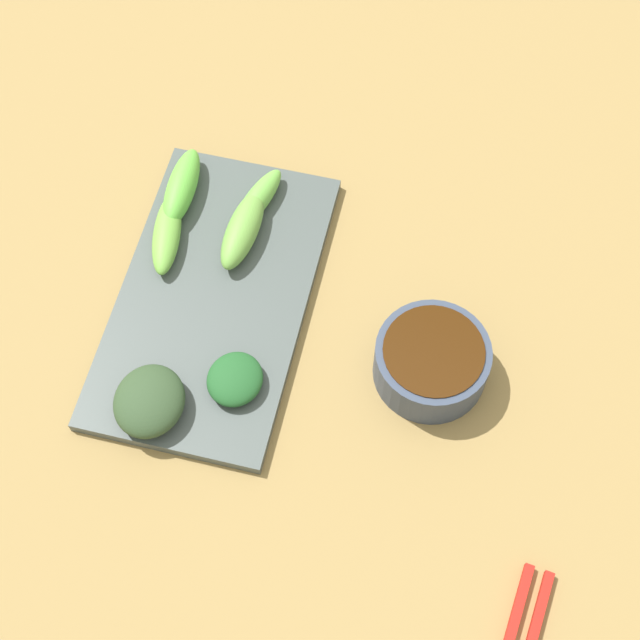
% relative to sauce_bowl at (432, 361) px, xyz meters
% --- Properties ---
extents(tabletop, '(2.10, 2.10, 0.02)m').
position_rel_sauce_bowl_xyz_m(tabletop, '(0.11, -0.03, -0.03)').
color(tabletop, olive).
rests_on(tabletop, ground).
extents(sauce_bowl, '(0.10, 0.10, 0.05)m').
position_rel_sauce_bowl_xyz_m(sauce_bowl, '(0.00, 0.00, 0.00)').
color(sauce_bowl, '#384358').
rests_on(sauce_bowl, tabletop).
extents(serving_plate, '(0.17, 0.31, 0.01)m').
position_rel_sauce_bowl_xyz_m(serving_plate, '(0.21, -0.03, -0.02)').
color(serving_plate, '#464F4E').
rests_on(serving_plate, tabletop).
extents(broccoli_stalk_0, '(0.05, 0.08, 0.02)m').
position_rel_sauce_bowl_xyz_m(broccoli_stalk_0, '(0.20, -0.13, -0.00)').
color(broccoli_stalk_0, '#6BB546').
rests_on(broccoli_stalk_0, serving_plate).
extents(broccoli_leafy_1, '(0.06, 0.07, 0.03)m').
position_rel_sauce_bowl_xyz_m(broccoli_leafy_1, '(0.23, 0.10, 0.00)').
color(broccoli_leafy_1, '#2F4729').
rests_on(broccoli_leafy_1, serving_plate).
extents(broccoli_stalk_2, '(0.04, 0.09, 0.02)m').
position_rel_sauce_bowl_xyz_m(broccoli_stalk_2, '(0.27, -0.07, -0.00)').
color(broccoli_stalk_2, '#6CAE41').
rests_on(broccoli_stalk_2, serving_plate).
extents(broccoli_leafy_3, '(0.06, 0.06, 0.02)m').
position_rel_sauce_bowl_xyz_m(broccoli_leafy_3, '(0.17, 0.06, -0.00)').
color(broccoli_leafy_3, '#205627').
rests_on(broccoli_leafy_3, serving_plate).
extents(broccoli_stalk_4, '(0.04, 0.09, 0.03)m').
position_rel_sauce_bowl_xyz_m(broccoli_stalk_4, '(0.20, -0.09, 0.00)').
color(broccoli_stalk_4, '#6DA844').
rests_on(broccoli_stalk_4, serving_plate).
extents(broccoli_stalk_5, '(0.03, 0.09, 0.03)m').
position_rel_sauce_bowl_xyz_m(broccoli_stalk_5, '(0.27, -0.13, 0.00)').
color(broccoli_stalk_5, '#61BB40').
rests_on(broccoli_stalk_5, serving_plate).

